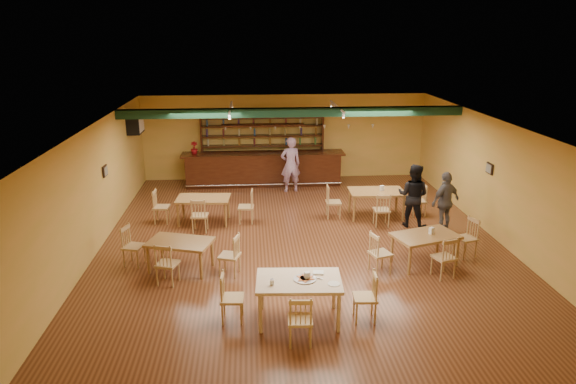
{
  "coord_description": "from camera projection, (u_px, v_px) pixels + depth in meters",
  "views": [
    {
      "loc": [
        -1.26,
        -12.01,
        5.15
      ],
      "look_at": [
        -0.3,
        0.6,
        1.15
      ],
      "focal_mm": 32.07,
      "sensor_mm": 36.0,
      "label": 1
    }
  ],
  "objects": [
    {
      "name": "floor",
      "position": [
        301.0,
        242.0,
        13.06
      ],
      "size": [
        12.0,
        12.0,
        0.0
      ],
      "primitive_type": "plane",
      "color": "#552E18",
      "rests_on": "ground"
    },
    {
      "name": "ceiling_beam",
      "position": [
        292.0,
        112.0,
        14.86
      ],
      "size": [
        10.0,
        0.3,
        0.25
      ],
      "primitive_type": "cube",
      "color": "#10311E",
      "rests_on": "ceiling"
    },
    {
      "name": "track_rail_left",
      "position": [
        231.0,
        108.0,
        15.28
      ],
      "size": [
        0.05,
        2.5,
        0.05
      ],
      "primitive_type": "cube",
      "color": "white",
      "rests_on": "ceiling"
    },
    {
      "name": "track_rail_right",
      "position": [
        337.0,
        106.0,
        15.51
      ],
      "size": [
        0.05,
        2.5,
        0.05
      ],
      "primitive_type": "cube",
      "color": "white",
      "rests_on": "ceiling"
    },
    {
      "name": "ac_unit",
      "position": [
        135.0,
        124.0,
        16.0
      ],
      "size": [
        0.34,
        0.7,
        0.48
      ],
      "primitive_type": "cube",
      "color": "white",
      "rests_on": "wall_left"
    },
    {
      "name": "picture_left",
      "position": [
        105.0,
        171.0,
        13.14
      ],
      "size": [
        0.04,
        0.34,
        0.28
      ],
      "primitive_type": "cube",
      "color": "black",
      "rests_on": "wall_left"
    },
    {
      "name": "picture_right",
      "position": [
        490.0,
        168.0,
        13.38
      ],
      "size": [
        0.04,
        0.34,
        0.28
      ],
      "primitive_type": "cube",
      "color": "black",
      "rests_on": "wall_right"
    },
    {
      "name": "bar_counter",
      "position": [
        263.0,
        169.0,
        17.73
      ],
      "size": [
        5.55,
        0.85,
        1.13
      ],
      "primitive_type": "cube",
      "color": "#34130A",
      "rests_on": "ground"
    },
    {
      "name": "back_bar_hutch",
      "position": [
        263.0,
        149.0,
        18.15
      ],
      "size": [
        4.3,
        0.4,
        2.28
      ],
      "primitive_type": "cube",
      "color": "#34130A",
      "rests_on": "ground"
    },
    {
      "name": "poinsettia",
      "position": [
        194.0,
        148.0,
        17.32
      ],
      "size": [
        0.31,
        0.31,
        0.43
      ],
      "primitive_type": "imported",
      "rotation": [
        0.0,
        0.0,
        0.35
      ],
      "color": "maroon",
      "rests_on": "bar_counter"
    },
    {
      "name": "dining_table_a",
      "position": [
        204.0,
        210.0,
        14.29
      ],
      "size": [
        1.51,
        0.97,
        0.72
      ],
      "primitive_type": "cube",
      "rotation": [
        0.0,
        0.0,
        -0.07
      ],
      "color": "olive",
      "rests_on": "ground"
    },
    {
      "name": "dining_table_b",
      "position": [
        376.0,
        204.0,
        14.73
      ],
      "size": [
        1.58,
        0.97,
        0.78
      ],
      "primitive_type": "cube",
      "rotation": [
        0.0,
        0.0,
        -0.03
      ],
      "color": "olive",
      "rests_on": "ground"
    },
    {
      "name": "dining_table_c",
      "position": [
        181.0,
        255.0,
        11.45
      ],
      "size": [
        1.57,
        1.2,
        0.69
      ],
      "primitive_type": "cube",
      "rotation": [
        0.0,
        0.0,
        -0.3
      ],
      "color": "olive",
      "rests_on": "ground"
    },
    {
      "name": "dining_table_d",
      "position": [
        424.0,
        249.0,
        11.74
      ],
      "size": [
        1.64,
        1.26,
        0.72
      ],
      "primitive_type": "cube",
      "rotation": [
        0.0,
        0.0,
        0.3
      ],
      "color": "olive",
      "rests_on": "ground"
    },
    {
      "name": "near_table",
      "position": [
        299.0,
        300.0,
        9.44
      ],
      "size": [
        1.6,
        1.08,
        0.83
      ],
      "primitive_type": "cube",
      "rotation": [
        0.0,
        0.0,
        -0.06
      ],
      "color": "#D0B18B",
      "rests_on": "ground"
    },
    {
      "name": "pizza_tray",
      "position": [
        305.0,
        279.0,
        9.32
      ],
      "size": [
        0.41,
        0.41,
        0.01
      ],
      "primitive_type": "cylinder",
      "rotation": [
        0.0,
        0.0,
        -0.03
      ],
      "color": "silver",
      "rests_on": "near_table"
    },
    {
      "name": "parmesan_shaker",
      "position": [
        272.0,
        282.0,
        9.1
      ],
      "size": [
        0.08,
        0.08,
        0.11
      ],
      "primitive_type": "cylinder",
      "rotation": [
        0.0,
        0.0,
        -0.06
      ],
      "color": "#EAE5C6",
      "rests_on": "near_table"
    },
    {
      "name": "napkin_stack",
      "position": [
        318.0,
        273.0,
        9.55
      ],
      "size": [
        0.22,
        0.18,
        0.03
      ],
      "primitive_type": "cube",
      "rotation": [
        0.0,
        0.0,
        -0.15
      ],
      "color": "white",
      "rests_on": "near_table"
    },
    {
      "name": "pizza_server",
      "position": [
        314.0,
        277.0,
        9.38
      ],
      "size": [
        0.31,
        0.26,
        0.0
      ],
      "primitive_type": "cube",
      "rotation": [
        0.0,
        0.0,
        -0.6
      ],
      "color": "silver",
      "rests_on": "pizza_tray"
    },
    {
      "name": "side_plate",
      "position": [
        334.0,
        284.0,
        9.15
      ],
      "size": [
        0.23,
        0.23,
        0.01
      ],
      "primitive_type": "cylinder",
      "rotation": [
        0.0,
        0.0,
        -0.06
      ],
      "color": "white",
      "rests_on": "near_table"
    },
    {
      "name": "patron_bar",
      "position": [
        291.0,
        164.0,
        16.9
      ],
      "size": [
        0.74,
        0.55,
        1.84
      ],
      "primitive_type": "imported",
      "rotation": [
        0.0,
        0.0,
        3.32
      ],
      "color": "purple",
      "rests_on": "ground"
    },
    {
      "name": "patron_right_a",
      "position": [
        413.0,
        196.0,
        13.88
      ],
      "size": [
        1.07,
        1.01,
        1.74
      ],
      "primitive_type": "imported",
      "rotation": [
        0.0,
        0.0,
        2.58
      ],
      "color": "black",
      "rests_on": "ground"
    },
    {
      "name": "patron_right_b",
      "position": [
        445.0,
        202.0,
        13.59
      ],
      "size": [
        1.03,
        0.78,
        1.62
      ],
      "primitive_type": "imported",
      "rotation": [
        0.0,
        0.0,
        3.61
      ],
      "color": "slate",
      "rests_on": "ground"
    }
  ]
}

